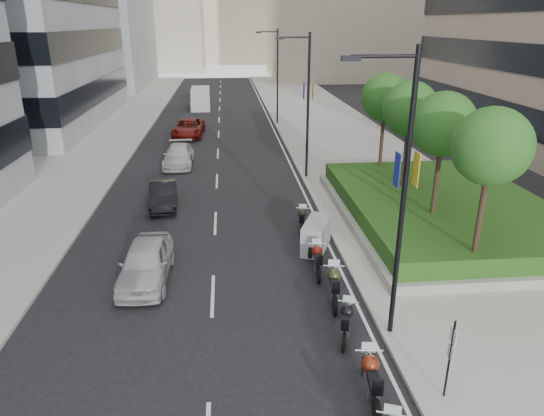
{
  "coord_description": "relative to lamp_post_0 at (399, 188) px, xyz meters",
  "views": [
    {
      "loc": [
        -0.78,
        -11.86,
        9.53
      ],
      "look_at": [
        1.08,
        7.65,
        2.0
      ],
      "focal_mm": 32.0,
      "sensor_mm": 36.0,
      "label": 1
    }
  ],
  "objects": [
    {
      "name": "motorcycle_6",
      "position": [
        -1.41,
        8.68,
        -4.53
      ],
      "size": [
        0.68,
        1.99,
        1.0
      ],
      "rotation": [
        0.0,
        0.0,
        1.37
      ],
      "color": "black",
      "rests_on": "ground"
    },
    {
      "name": "tree_3",
      "position": [
        4.36,
        15.0,
        0.36
      ],
      "size": [
        2.8,
        2.8,
        6.3
      ],
      "color": "#332319",
      "rests_on": "planter"
    },
    {
      "name": "lamp_post_0",
      "position": [
        0.0,
        0.0,
        0.0
      ],
      "size": [
        2.34,
        0.45,
        9.0
      ],
      "color": "black",
      "rests_on": "ground"
    },
    {
      "name": "motorcycle_2",
      "position": [
        -1.29,
        0.06,
        -4.52
      ],
      "size": [
        0.87,
        1.97,
        1.02
      ],
      "rotation": [
        0.0,
        0.0,
        1.25
      ],
      "color": "black",
      "rests_on": "ground"
    },
    {
      "name": "sidewalk_right",
      "position": [
        4.86,
        29.0,
        -4.99
      ],
      "size": [
        10.0,
        100.0,
        0.15
      ],
      "primitive_type": "cube",
      "color": "#9E9B93",
      "rests_on": "ground"
    },
    {
      "name": "tree_0",
      "position": [
        4.36,
        3.0,
        0.36
      ],
      "size": [
        2.8,
        2.8,
        6.3
      ],
      "color": "#332319",
      "rests_on": "planter"
    },
    {
      "name": "ground",
      "position": [
        -4.14,
        -1.0,
        -5.07
      ],
      "size": [
        160.0,
        160.0,
        0.0
      ],
      "primitive_type": "plane",
      "color": "black",
      "rests_on": "ground"
    },
    {
      "name": "parking_sign",
      "position": [
        0.66,
        -3.0,
        -3.61
      ],
      "size": [
        0.06,
        0.32,
        2.5
      ],
      "color": "black",
      "rests_on": "ground"
    },
    {
      "name": "lane_edge",
      "position": [
        -0.44,
        29.0,
        -5.06
      ],
      "size": [
        0.12,
        100.0,
        0.01
      ],
      "primitive_type": "cube",
      "color": "silver",
      "rests_on": "ground"
    },
    {
      "name": "hedge",
      "position": [
        5.86,
        9.0,
        -4.12
      ],
      "size": [
        9.4,
        13.4,
        0.8
      ],
      "primitive_type": "cube",
      "color": "#1B4E16",
      "rests_on": "planter"
    },
    {
      "name": "sidewalk_left",
      "position": [
        -16.14,
        29.0,
        -4.99
      ],
      "size": [
        8.0,
        100.0,
        0.15
      ],
      "primitive_type": "cube",
      "color": "#9E9B93",
      "rests_on": "ground"
    },
    {
      "name": "tree_2",
      "position": [
        4.36,
        11.0,
        0.36
      ],
      "size": [
        2.8,
        2.8,
        6.3
      ],
      "color": "#332319",
      "rests_on": "planter"
    },
    {
      "name": "car_c",
      "position": [
        -8.36,
        21.0,
        -4.37
      ],
      "size": [
        1.96,
        4.82,
        1.4
      ],
      "primitive_type": "imported",
      "rotation": [
        0.0,
        0.0,
        -0.0
      ],
      "color": "#B7B7B9",
      "rests_on": "ground"
    },
    {
      "name": "car_b",
      "position": [
        -8.49,
        12.66,
        -4.4
      ],
      "size": [
        1.74,
        4.11,
        1.32
      ],
      "primitive_type": "imported",
      "rotation": [
        0.0,
        0.0,
        0.09
      ],
      "color": "black",
      "rests_on": "ground"
    },
    {
      "name": "planter",
      "position": [
        5.86,
        9.0,
        -4.72
      ],
      "size": [
        10.0,
        14.0,
        0.4
      ],
      "primitive_type": "cube",
      "color": "gray",
      "rests_on": "sidewalk_right"
    },
    {
      "name": "lamp_post_2",
      "position": [
        0.0,
        35.0,
        0.0
      ],
      "size": [
        2.34,
        0.45,
        9.0
      ],
      "color": "black",
      "rests_on": "ground"
    },
    {
      "name": "motorcycle_1",
      "position": [
        -1.29,
        -2.71,
        -4.45
      ],
      "size": [
        0.77,
        2.31,
        1.15
      ],
      "rotation": [
        0.0,
        0.0,
        1.46
      ],
      "color": "black",
      "rests_on": "ground"
    },
    {
      "name": "lane_centre",
      "position": [
        -5.64,
        29.0,
        -5.06
      ],
      "size": [
        0.12,
        100.0,
        0.01
      ],
      "primitive_type": "cube",
      "color": "silver",
      "rests_on": "ground"
    },
    {
      "name": "car_a",
      "position": [
        -8.23,
        4.4,
        -4.29
      ],
      "size": [
        1.94,
        4.6,
        1.55
      ],
      "primitive_type": "imported",
      "rotation": [
        0.0,
        0.0,
        -0.02
      ],
      "color": "#B2B2B4",
      "rests_on": "ground"
    },
    {
      "name": "delivery_van",
      "position": [
        -7.81,
        45.16,
        -3.98
      ],
      "size": [
        2.26,
        5.59,
        2.32
      ],
      "rotation": [
        0.0,
        0.0,
        0.03
      ],
      "color": "#BABABC",
      "rests_on": "ground"
    },
    {
      "name": "lamp_post_1",
      "position": [
        0.0,
        17.0,
        0.0
      ],
      "size": [
        2.34,
        0.45,
        9.0
      ],
      "color": "black",
      "rests_on": "ground"
    },
    {
      "name": "tree_1",
      "position": [
        4.36,
        7.0,
        0.36
      ],
      "size": [
        2.8,
        2.8,
        6.3
      ],
      "color": "#332319",
      "rests_on": "planter"
    },
    {
      "name": "motorcycle_4",
      "position": [
        -1.44,
        4.37,
        -4.49
      ],
      "size": [
        0.72,
        2.15,
        1.07
      ],
      "rotation": [
        0.0,
        0.0,
        1.46
      ],
      "color": "black",
      "rests_on": "ground"
    },
    {
      "name": "motorcycle_5",
      "position": [
        -1.11,
        6.51,
        -4.38
      ],
      "size": [
        1.71,
        2.43,
        1.37
      ],
      "rotation": [
        0.0,
        0.0,
        1.18
      ],
      "color": "black",
      "rests_on": "ground"
    },
    {
      "name": "car_d",
      "position": [
        -8.26,
        30.35,
        -4.31
      ],
      "size": [
        2.81,
        5.56,
        1.51
      ],
      "primitive_type": "imported",
      "rotation": [
        0.0,
        0.0,
        -0.06
      ],
      "color": "#5D0F0B",
      "rests_on": "ground"
    },
    {
      "name": "motorcycle_3",
      "position": [
        -1.23,
        2.2,
        -4.44
      ],
      "size": [
        0.78,
        2.34,
        1.17
      ],
      "rotation": [
        0.0,
        0.0,
        1.41
      ],
      "color": "black",
      "rests_on": "ground"
    }
  ]
}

